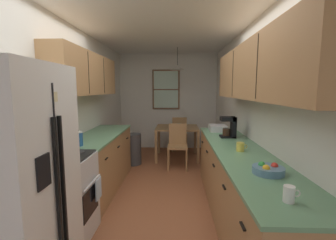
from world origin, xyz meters
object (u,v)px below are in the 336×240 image
at_px(stove_range, 61,196).
at_px(fruit_bowl, 268,169).
at_px(microwave_over_range, 43,84).
at_px(trash_bin, 133,149).
at_px(dish_rack, 218,128).
at_px(refrigerator, 14,186).
at_px(coffee_maker, 230,127).
at_px(mug_by_coffeemaker, 240,147).
at_px(dining_table, 177,131).
at_px(storage_canister, 79,139).
at_px(dining_chair_near, 178,144).
at_px(mug_spare, 289,194).
at_px(dining_chair_far, 179,132).
at_px(table_serving_bowl, 179,125).

distance_m(stove_range, fruit_bowl, 2.11).
xyz_separation_m(microwave_over_range, trash_bin, (0.41, 2.57, -1.33)).
bearing_deg(dish_rack, refrigerator, -128.50).
bearing_deg(microwave_over_range, coffee_maker, 28.01).
bearing_deg(mug_by_coffeemaker, dining_table, 105.07).
distance_m(refrigerator, fruit_bowl, 2.02).
bearing_deg(mug_by_coffeemaker, storage_canister, 174.71).
bearing_deg(dining_chair_near, storage_canister, -123.83).
bearing_deg(mug_spare, fruit_bowl, 82.94).
distance_m(trash_bin, mug_spare, 3.90).
relative_size(dining_chair_far, coffee_maker, 2.91).
bearing_deg(dining_table, stove_range, -112.11).
xyz_separation_m(coffee_maker, fruit_bowl, (-0.01, -1.53, -0.13)).
height_order(microwave_over_range, mug_spare, microwave_over_range).
xyz_separation_m(microwave_over_range, dining_chair_near, (1.37, 2.40, -1.16)).
distance_m(microwave_over_range, mug_by_coffeemaker, 2.23).
height_order(refrigerator, microwave_over_range, microwave_over_range).
bearing_deg(mug_spare, refrigerator, 174.76).
distance_m(refrigerator, mug_spare, 1.93).
relative_size(microwave_over_range, dining_chair_near, 0.69).
bearing_deg(dining_chair_far, trash_bin, -131.25).
height_order(dining_chair_near, mug_spare, mug_spare).
relative_size(storage_canister, coffee_maker, 0.60).
height_order(microwave_over_range, dining_chair_far, microwave_over_range).
height_order(coffee_maker, mug_by_coffeemaker, coffee_maker).
relative_size(dining_chair_near, trash_bin, 1.36).
relative_size(refrigerator, storage_canister, 9.65).
height_order(storage_canister, mug_spare, storage_canister).
bearing_deg(dining_table, refrigerator, -107.77).
xyz_separation_m(mug_spare, fruit_bowl, (0.06, 0.51, -0.02)).
relative_size(dining_table, dish_rack, 2.85).
height_order(microwave_over_range, trash_bin, microwave_over_range).
bearing_deg(coffee_maker, dining_chair_far, 105.75).
bearing_deg(fruit_bowl, dining_table, 102.65).
xyz_separation_m(stove_range, dish_rack, (1.94, 1.68, 0.48)).
relative_size(dish_rack, table_serving_bowl, 1.78).
bearing_deg(table_serving_bowl, dish_rack, -65.79).
bearing_deg(stove_range, table_serving_bowl, 67.65).
height_order(microwave_over_range, mug_by_coffeemaker, microwave_over_range).
bearing_deg(mug_spare, dining_table, 100.16).
bearing_deg(trash_bin, mug_by_coffeemaker, -52.95).
bearing_deg(dining_table, mug_spare, -79.84).
bearing_deg(coffee_maker, mug_by_coffeemaker, -93.74).
relative_size(dining_table, coffee_maker, 3.14).
relative_size(stove_range, trash_bin, 1.66).
height_order(fruit_bowl, dish_rack, dish_rack).
xyz_separation_m(coffee_maker, mug_spare, (-0.07, -2.04, -0.11)).
relative_size(coffee_maker, mug_spare, 2.86).
relative_size(dining_table, table_serving_bowl, 5.09).
bearing_deg(dining_chair_near, trash_bin, 170.40).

